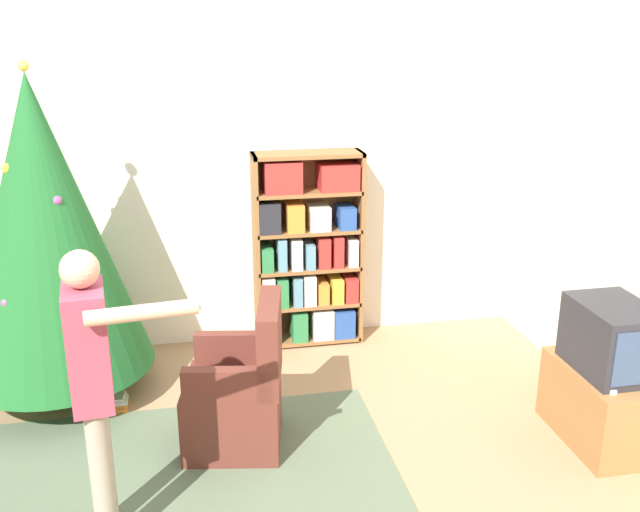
# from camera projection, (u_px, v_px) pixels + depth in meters

# --- Properties ---
(ground_plane) EXTENTS (14.00, 14.00, 0.00)m
(ground_plane) POSITION_uv_depth(u_px,v_px,m) (260.00, 502.00, 3.81)
(ground_plane) COLOR #9E7A56
(wall_back) EXTENTS (8.00, 0.10, 2.60)m
(wall_back) POSITION_uv_depth(u_px,v_px,m) (223.00, 180.00, 5.41)
(wall_back) COLOR silver
(wall_back) RESTS_ON ground_plane
(area_rug) EXTENTS (2.47, 1.68, 0.01)m
(area_rug) POSITION_uv_depth(u_px,v_px,m) (178.00, 483.00, 3.96)
(area_rug) COLOR #56664C
(area_rug) RESTS_ON ground_plane
(bookshelf) EXTENTS (0.83, 0.28, 1.52)m
(bookshelf) POSITION_uv_depth(u_px,v_px,m) (308.00, 251.00, 5.50)
(bookshelf) COLOR brown
(bookshelf) RESTS_ON ground_plane
(tv_stand) EXTENTS (0.46, 0.74, 0.47)m
(tv_stand) POSITION_uv_depth(u_px,v_px,m) (602.00, 405.00, 4.32)
(tv_stand) COLOR #996638
(tv_stand) RESTS_ON ground_plane
(television) EXTENTS (0.39, 0.55, 0.42)m
(television) POSITION_uv_depth(u_px,v_px,m) (612.00, 338.00, 4.18)
(television) COLOR #28282D
(television) RESTS_ON tv_stand
(game_remote) EXTENTS (0.04, 0.12, 0.02)m
(game_remote) POSITION_uv_depth(u_px,v_px,m) (608.00, 388.00, 4.01)
(game_remote) COLOR white
(game_remote) RESTS_ON tv_stand
(christmas_tree) EXTENTS (1.26, 1.26, 2.23)m
(christmas_tree) POSITION_uv_depth(u_px,v_px,m) (44.00, 228.00, 4.56)
(christmas_tree) COLOR #4C3323
(christmas_tree) RESTS_ON ground_plane
(armchair) EXTENTS (0.66, 0.65, 0.92)m
(armchair) POSITION_uv_depth(u_px,v_px,m) (240.00, 395.00, 4.26)
(armchair) COLOR brown
(armchair) RESTS_ON ground_plane
(standing_person) EXTENTS (0.66, 0.47, 1.50)m
(standing_person) POSITION_uv_depth(u_px,v_px,m) (94.00, 377.00, 3.29)
(standing_person) COLOR #9E937F
(standing_person) RESTS_ON ground_plane
(book_pile_near_tree) EXTENTS (0.18, 0.15, 0.10)m
(book_pile_near_tree) POSITION_uv_depth(u_px,v_px,m) (115.00, 403.00, 4.71)
(book_pile_near_tree) COLOR orange
(book_pile_near_tree) RESTS_ON ground_plane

